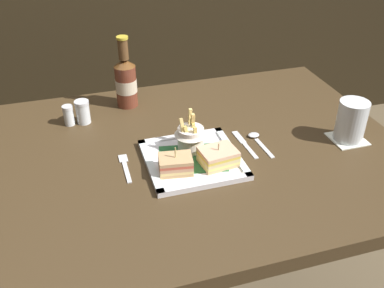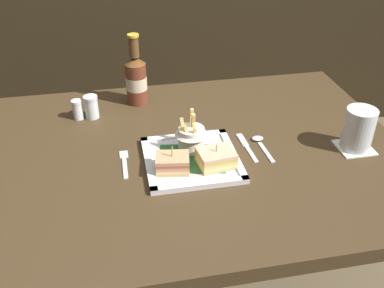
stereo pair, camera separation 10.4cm
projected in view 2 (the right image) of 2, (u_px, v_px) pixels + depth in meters
The scene contains 13 objects.
dining_table at pixel (193, 185), 1.35m from camera, with size 1.25×0.92×0.77m.
square_plate at pixel (191, 160), 1.23m from camera, with size 0.26×0.26×0.02m.
sandwich_half_left at pixel (172, 163), 1.17m from camera, with size 0.10×0.08×0.08m.
sandwich_half_right at pixel (216, 158), 1.19m from camera, with size 0.11×0.09×0.07m.
fries_cup at pixel (191, 135), 1.24m from camera, with size 0.09×0.09×0.12m.
beer_bottle at pixel (136, 78), 1.49m from camera, with size 0.07×0.07×0.24m.
drink_coaster at pixel (354, 148), 1.29m from camera, with size 0.10×0.10×0.00m, color white.
water_glass at pixel (358, 131), 1.26m from camera, with size 0.09×0.09×0.12m.
fork at pixel (125, 162), 1.23m from camera, with size 0.02×0.13×0.00m.
knife at pixel (246, 146), 1.30m from camera, with size 0.02×0.16×0.00m.
spoon at pixel (260, 142), 1.31m from camera, with size 0.04×0.14×0.01m.
salt_shaker at pixel (78, 111), 1.43m from camera, with size 0.03×0.03×0.07m.
pepper_shaker at pixel (92, 108), 1.43m from camera, with size 0.05×0.05×0.08m.
Camera 2 is at (-0.21, -1.05, 1.48)m, focal length 41.05 mm.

